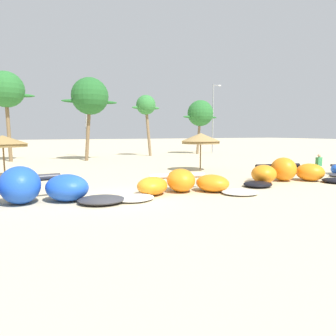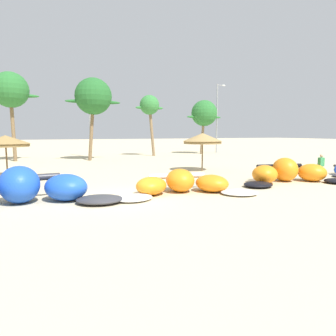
{
  "view_description": "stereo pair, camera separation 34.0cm",
  "coord_description": "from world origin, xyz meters",
  "px_view_note": "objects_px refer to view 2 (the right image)",
  "views": [
    {
      "loc": [
        -3.64,
        -13.16,
        2.95
      ],
      "look_at": [
        3.17,
        2.0,
        1.0
      ],
      "focal_mm": 32.11,
      "sensor_mm": 36.0,
      "label": 1
    },
    {
      "loc": [
        -3.32,
        -13.3,
        2.95
      ],
      "look_at": [
        3.17,
        2.0,
        1.0
      ],
      "focal_mm": 32.11,
      "sensor_mm": 36.0,
      "label": 2
    }
  ],
  "objects_px": {
    "lamppost_west_center": "(91,115)",
    "beach_umbrella_near_van": "(5,141)",
    "palm_left": "(10,91)",
    "kite_left": "(20,191)",
    "kite_left_of_center": "(182,184)",
    "palm_center_right": "(204,114)",
    "lamppost_east_center": "(218,115)",
    "kite_center": "(289,173)",
    "palm_center_left": "(150,106)",
    "beach_umbrella_middle": "(203,138)",
    "person_near_kites": "(321,167)",
    "palm_left_of_gap": "(93,97)"
  },
  "relations": [
    {
      "from": "lamppost_west_center",
      "to": "beach_umbrella_near_van",
      "type": "bearing_deg",
      "value": -117.71
    },
    {
      "from": "palm_left",
      "to": "kite_left",
      "type": "bearing_deg",
      "value": -85.38
    },
    {
      "from": "kite_left_of_center",
      "to": "palm_left",
      "type": "distance_m",
      "value": 24.58
    },
    {
      "from": "kite_left",
      "to": "lamppost_west_center",
      "type": "bearing_deg",
      "value": 74.57
    },
    {
      "from": "kite_left_of_center",
      "to": "palm_center_right",
      "type": "relative_size",
      "value": 0.95
    },
    {
      "from": "palm_left",
      "to": "lamppost_east_center",
      "type": "relative_size",
      "value": 0.91
    },
    {
      "from": "kite_center",
      "to": "palm_center_left",
      "type": "relative_size",
      "value": 0.94
    },
    {
      "from": "palm_left",
      "to": "palm_center_right",
      "type": "bearing_deg",
      "value": 5.16
    },
    {
      "from": "kite_center",
      "to": "palm_center_right",
      "type": "distance_m",
      "value": 25.29
    },
    {
      "from": "beach_umbrella_middle",
      "to": "person_near_kites",
      "type": "relative_size",
      "value": 1.88
    },
    {
      "from": "palm_center_right",
      "to": "lamppost_west_center",
      "type": "bearing_deg",
      "value": 179.8
    },
    {
      "from": "palm_left_of_gap",
      "to": "palm_center_right",
      "type": "distance_m",
      "value": 16.47
    },
    {
      "from": "person_near_kites",
      "to": "beach_umbrella_near_van",
      "type": "bearing_deg",
      "value": 154.31
    },
    {
      "from": "beach_umbrella_near_van",
      "to": "palm_center_right",
      "type": "bearing_deg",
      "value": 32.38
    },
    {
      "from": "person_near_kites",
      "to": "palm_left",
      "type": "xyz_separation_m",
      "value": [
        -18.8,
        21.47,
        6.4
      ]
    },
    {
      "from": "kite_left",
      "to": "lamppost_west_center",
      "type": "relative_size",
      "value": 0.9
    },
    {
      "from": "kite_left",
      "to": "kite_left_of_center",
      "type": "xyz_separation_m",
      "value": [
        7.17,
        -0.35,
        -0.16
      ]
    },
    {
      "from": "beach_umbrella_middle",
      "to": "person_near_kites",
      "type": "bearing_deg",
      "value": -55.15
    },
    {
      "from": "kite_left_of_center",
      "to": "palm_left_of_gap",
      "type": "xyz_separation_m",
      "value": [
        -0.95,
        19.81,
        6.29
      ]
    },
    {
      "from": "palm_center_right",
      "to": "lamppost_east_center",
      "type": "height_order",
      "value": "lamppost_east_center"
    },
    {
      "from": "beach_umbrella_near_van",
      "to": "lamppost_west_center",
      "type": "relative_size",
      "value": 0.33
    },
    {
      "from": "kite_left",
      "to": "palm_left_of_gap",
      "type": "xyz_separation_m",
      "value": [
        6.22,
        19.46,
        6.13
      ]
    },
    {
      "from": "kite_center",
      "to": "beach_umbrella_middle",
      "type": "distance_m",
      "value": 7.32
    },
    {
      "from": "beach_umbrella_near_van",
      "to": "person_near_kites",
      "type": "xyz_separation_m",
      "value": [
        18.32,
        -8.81,
        -1.6
      ]
    },
    {
      "from": "palm_left_of_gap",
      "to": "beach_umbrella_middle",
      "type": "bearing_deg",
      "value": -64.15
    },
    {
      "from": "beach_umbrella_near_van",
      "to": "palm_center_right",
      "type": "height_order",
      "value": "palm_center_right"
    },
    {
      "from": "beach_umbrella_middle",
      "to": "kite_center",
      "type": "bearing_deg",
      "value": -72.4
    },
    {
      "from": "kite_left",
      "to": "kite_left_of_center",
      "type": "bearing_deg",
      "value": -2.82
    },
    {
      "from": "lamppost_west_center",
      "to": "lamppost_east_center",
      "type": "relative_size",
      "value": 0.92
    },
    {
      "from": "palm_left_of_gap",
      "to": "beach_umbrella_near_van",
      "type": "bearing_deg",
      "value": -125.25
    },
    {
      "from": "palm_left",
      "to": "palm_left_of_gap",
      "type": "xyz_separation_m",
      "value": [
        7.96,
        -2.07,
        -0.49
      ]
    },
    {
      "from": "kite_left_of_center",
      "to": "kite_center",
      "type": "xyz_separation_m",
      "value": [
        7.3,
        0.47,
        0.11
      ]
    },
    {
      "from": "beach_umbrella_middle",
      "to": "palm_left_of_gap",
      "type": "xyz_separation_m",
      "value": [
        -6.12,
        12.63,
        4.21
      ]
    },
    {
      "from": "beach_umbrella_near_van",
      "to": "palm_left_of_gap",
      "type": "bearing_deg",
      "value": 54.75
    },
    {
      "from": "lamppost_west_center",
      "to": "lamppost_east_center",
      "type": "xyz_separation_m",
      "value": [
        18.25,
        0.76,
        0.4
      ]
    },
    {
      "from": "kite_center",
      "to": "palm_left",
      "type": "xyz_separation_m",
      "value": [
        -16.22,
        21.42,
        6.67
      ]
    },
    {
      "from": "beach_umbrella_near_van",
      "to": "beach_umbrella_middle",
      "type": "height_order",
      "value": "beach_umbrella_middle"
    },
    {
      "from": "kite_left_of_center",
      "to": "beach_umbrella_middle",
      "type": "bearing_deg",
      "value": 54.24
    },
    {
      "from": "palm_left",
      "to": "lamppost_east_center",
      "type": "xyz_separation_m",
      "value": [
        26.54,
        2.97,
        -1.74
      ]
    },
    {
      "from": "palm_left_of_gap",
      "to": "palm_center_right",
      "type": "bearing_deg",
      "value": 14.91
    },
    {
      "from": "kite_left_of_center",
      "to": "beach_umbrella_near_van",
      "type": "height_order",
      "value": "beach_umbrella_near_van"
    },
    {
      "from": "kite_left",
      "to": "palm_left_of_gap",
      "type": "bearing_deg",
      "value": 72.26
    },
    {
      "from": "kite_center",
      "to": "person_near_kites",
      "type": "height_order",
      "value": "person_near_kites"
    },
    {
      "from": "lamppost_west_center",
      "to": "person_near_kites",
      "type": "bearing_deg",
      "value": -66.07
    },
    {
      "from": "kite_left_of_center",
      "to": "beach_umbrella_middle",
      "type": "height_order",
      "value": "beach_umbrella_middle"
    },
    {
      "from": "kite_left_of_center",
      "to": "lamppost_east_center",
      "type": "xyz_separation_m",
      "value": [
        17.63,
        24.86,
        5.03
      ]
    },
    {
      "from": "palm_left",
      "to": "lamppost_west_center",
      "type": "relative_size",
      "value": 0.99
    },
    {
      "from": "kite_center",
      "to": "palm_left",
      "type": "distance_m",
      "value": 27.68
    },
    {
      "from": "palm_center_right",
      "to": "beach_umbrella_middle",
      "type": "bearing_deg",
      "value": -120.07
    },
    {
      "from": "kite_left",
      "to": "beach_umbrella_middle",
      "type": "height_order",
      "value": "beach_umbrella_middle"
    }
  ]
}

